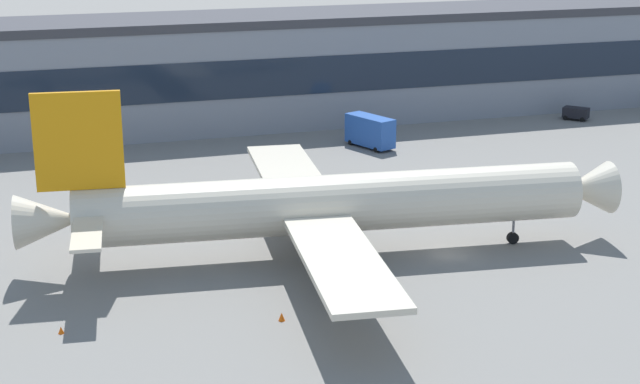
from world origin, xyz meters
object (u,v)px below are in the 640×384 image
Objects in this scene: traffic_cone_0 at (282,317)px; catering_truck at (371,131)px; baggage_tug at (575,113)px; airliner at (323,204)px; traffic_cone_1 at (61,330)px.

catering_truck is at bearing 62.52° from traffic_cone_0.
catering_truck reaches higher than baggage_tug.
airliner is 15.28m from traffic_cone_0.
airliner reaches higher than traffic_cone_0.
airliner is 26.36m from traffic_cone_1.
catering_truck is 1.91× the size of baggage_tug.
traffic_cone_0 reaches higher than traffic_cone_1.
traffic_cone_1 is (-76.81, -52.91, -0.80)m from baggage_tug.
traffic_cone_0 is (-25.61, -49.23, -1.95)m from catering_truck.
airliner reaches higher than catering_truck.
baggage_tug is 93.27m from traffic_cone_1.
baggage_tug is 82.00m from traffic_cone_0.
airliner is 13.75× the size of baggage_tug.
traffic_cone_1 is at bearing -157.91° from airliner.
airliner is at bearing 22.09° from traffic_cone_1.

